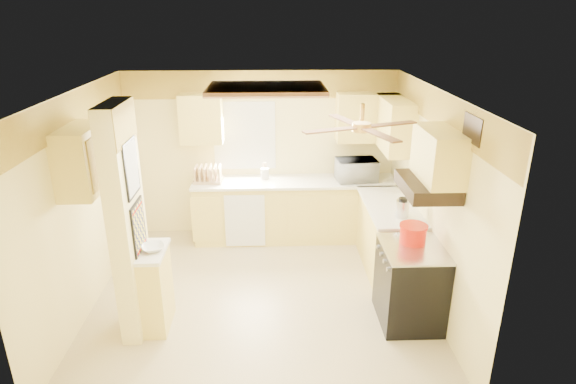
{
  "coord_description": "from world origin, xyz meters",
  "views": [
    {
      "loc": [
        0.14,
        -5.12,
        3.33
      ],
      "look_at": [
        0.34,
        0.35,
        1.23
      ],
      "focal_mm": 30.0,
      "sensor_mm": 36.0,
      "label": 1
    }
  ],
  "objects_px": {
    "microwave": "(357,170)",
    "kettle": "(402,208)",
    "stove": "(410,284)",
    "dutch_oven": "(413,234)",
    "bowl": "(153,248)"
  },
  "relations": [
    {
      "from": "microwave",
      "to": "kettle",
      "type": "height_order",
      "value": "microwave"
    },
    {
      "from": "dutch_oven",
      "to": "kettle",
      "type": "xyz_separation_m",
      "value": [
        0.04,
        0.63,
        0.03
      ]
    },
    {
      "from": "microwave",
      "to": "dutch_oven",
      "type": "xyz_separation_m",
      "value": [
        0.29,
        -1.98,
        -0.08
      ]
    },
    {
      "from": "bowl",
      "to": "microwave",
      "type": "bearing_deg",
      "value": 40.19
    },
    {
      "from": "dutch_oven",
      "to": "stove",
      "type": "bearing_deg",
      "value": -98.02
    },
    {
      "from": "stove",
      "to": "bowl",
      "type": "relative_size",
      "value": 3.85
    },
    {
      "from": "stove",
      "to": "kettle",
      "type": "xyz_separation_m",
      "value": [
        0.06,
        0.76,
        0.59
      ]
    },
    {
      "from": "microwave",
      "to": "kettle",
      "type": "relative_size",
      "value": 2.37
    },
    {
      "from": "stove",
      "to": "microwave",
      "type": "height_order",
      "value": "microwave"
    },
    {
      "from": "microwave",
      "to": "dutch_oven",
      "type": "bearing_deg",
      "value": 92.8
    },
    {
      "from": "kettle",
      "to": "stove",
      "type": "bearing_deg",
      "value": -94.69
    },
    {
      "from": "microwave",
      "to": "stove",
      "type": "bearing_deg",
      "value": 91.8
    },
    {
      "from": "stove",
      "to": "bowl",
      "type": "distance_m",
      "value": 2.83
    },
    {
      "from": "bowl",
      "to": "kettle",
      "type": "xyz_separation_m",
      "value": [
        2.84,
        0.77,
        0.09
      ]
    },
    {
      "from": "stove",
      "to": "microwave",
      "type": "bearing_deg",
      "value": 97.29
    }
  ]
}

